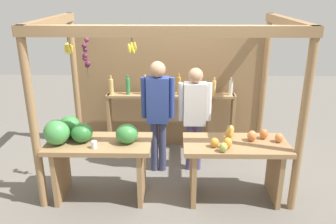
# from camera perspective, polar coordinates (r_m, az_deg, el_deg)

# --- Properties ---
(ground_plane) EXTENTS (12.00, 12.00, 0.00)m
(ground_plane) POSITION_cam_1_polar(r_m,az_deg,el_deg) (5.33, 0.04, -9.61)
(ground_plane) COLOR slate
(ground_plane) RESTS_ON ground
(market_stall) EXTENTS (3.26, 1.95, 2.25)m
(market_stall) POSITION_cam_1_polar(r_m,az_deg,el_deg) (5.24, 0.06, 5.36)
(market_stall) COLOR #99754C
(market_stall) RESTS_ON ground
(fruit_counter_left) EXTENTS (1.34, 0.68, 1.10)m
(fruit_counter_left) POSITION_cam_1_polar(r_m,az_deg,el_deg) (4.51, -12.67, -5.42)
(fruit_counter_left) COLOR #99754C
(fruit_counter_left) RESTS_ON ground
(fruit_counter_right) EXTENTS (1.32, 0.64, 0.93)m
(fruit_counter_right) POSITION_cam_1_polar(r_m,az_deg,el_deg) (4.51, 11.07, -7.28)
(fruit_counter_right) COLOR #99754C
(fruit_counter_right) RESTS_ON ground
(bottle_shelf_unit) EXTENTS (2.09, 0.22, 1.35)m
(bottle_shelf_unit) POSITION_cam_1_polar(r_m,az_deg,el_deg) (5.63, 0.34, 1.11)
(bottle_shelf_unit) COLOR #99754C
(bottle_shelf_unit) RESTS_ON ground
(vendor_man) EXTENTS (0.48, 0.23, 1.68)m
(vendor_man) POSITION_cam_1_polar(r_m,az_deg,el_deg) (4.94, -1.68, 0.81)
(vendor_man) COLOR #3C4065
(vendor_man) RESTS_ON ground
(vendor_woman) EXTENTS (0.48, 0.21, 1.58)m
(vendor_woman) POSITION_cam_1_polar(r_m,az_deg,el_deg) (5.00, 4.43, 0.17)
(vendor_woman) COLOR #554B7C
(vendor_woman) RESTS_ON ground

